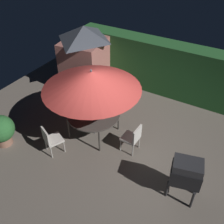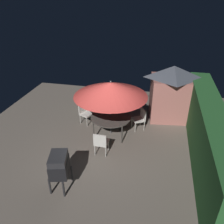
{
  "view_description": "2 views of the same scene",
  "coord_description": "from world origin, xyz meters",
  "px_view_note": "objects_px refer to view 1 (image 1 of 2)",
  "views": [
    {
      "loc": [
        2.74,
        -4.96,
        5.6
      ],
      "look_at": [
        -0.31,
        0.21,
        0.95
      ],
      "focal_mm": 41.34,
      "sensor_mm": 36.0,
      "label": 1
    },
    {
      "loc": [
        6.72,
        1.74,
        5.25
      ],
      "look_at": [
        -0.77,
        0.09,
        1.05
      ],
      "focal_mm": 36.2,
      "sensor_mm": 36.0,
      "label": 2
    }
  ],
  "objects_px": {
    "chair_near_shed": "(133,137)",
    "patio_table": "(93,115)",
    "potted_plant_by_shed": "(1,130)",
    "garden_shed": "(85,57)",
    "patio_umbrella": "(92,80)",
    "bbq_grill": "(186,173)",
    "chair_far_side": "(97,97)",
    "chair_toward_hedge": "(51,139)"
  },
  "relations": [
    {
      "from": "patio_umbrella",
      "to": "chair_far_side",
      "type": "bearing_deg",
      "value": 119.44
    },
    {
      "from": "garden_shed",
      "to": "chair_near_shed",
      "type": "distance_m",
      "value": 4.08
    },
    {
      "from": "chair_far_side",
      "to": "chair_toward_hedge",
      "type": "xyz_separation_m",
      "value": [
        0.03,
        -2.41,
        0.0
      ]
    },
    {
      "from": "patio_table",
      "to": "bbq_grill",
      "type": "bearing_deg",
      "value": -14.45
    },
    {
      "from": "patio_umbrella",
      "to": "bbq_grill",
      "type": "xyz_separation_m",
      "value": [
        3.12,
        -0.8,
        -1.12
      ]
    },
    {
      "from": "bbq_grill",
      "to": "chair_toward_hedge",
      "type": "xyz_separation_m",
      "value": [
        -3.73,
        -0.49,
        -0.33
      ]
    },
    {
      "from": "chair_near_shed",
      "to": "patio_table",
      "type": "bearing_deg",
      "value": 178.18
    },
    {
      "from": "chair_near_shed",
      "to": "chair_toward_hedge",
      "type": "relative_size",
      "value": 1.0
    },
    {
      "from": "garden_shed",
      "to": "patio_umbrella",
      "type": "relative_size",
      "value": 0.87
    },
    {
      "from": "potted_plant_by_shed",
      "to": "patio_table",
      "type": "bearing_deg",
      "value": 39.98
    },
    {
      "from": "patio_umbrella",
      "to": "chair_toward_hedge",
      "type": "xyz_separation_m",
      "value": [
        -0.6,
        -1.29,
        -1.44
      ]
    },
    {
      "from": "chair_toward_hedge",
      "to": "potted_plant_by_shed",
      "type": "height_order",
      "value": "potted_plant_by_shed"
    },
    {
      "from": "bbq_grill",
      "to": "patio_table",
      "type": "bearing_deg",
      "value": 165.55
    },
    {
      "from": "potted_plant_by_shed",
      "to": "chair_near_shed",
      "type": "bearing_deg",
      "value": 26.31
    },
    {
      "from": "chair_far_side",
      "to": "potted_plant_by_shed",
      "type": "distance_m",
      "value": 3.24
    },
    {
      "from": "patio_umbrella",
      "to": "potted_plant_by_shed",
      "type": "xyz_separation_m",
      "value": [
        -2.1,
        -1.77,
        -1.41
      ]
    },
    {
      "from": "patio_umbrella",
      "to": "potted_plant_by_shed",
      "type": "bearing_deg",
      "value": -140.02
    },
    {
      "from": "garden_shed",
      "to": "chair_near_shed",
      "type": "relative_size",
      "value": 2.72
    },
    {
      "from": "patio_table",
      "to": "chair_toward_hedge",
      "type": "xyz_separation_m",
      "value": [
        -0.6,
        -1.29,
        -0.22
      ]
    },
    {
      "from": "patio_umbrella",
      "to": "chair_far_side",
      "type": "relative_size",
      "value": 3.12
    },
    {
      "from": "bbq_grill",
      "to": "chair_toward_hedge",
      "type": "bearing_deg",
      "value": -172.51
    },
    {
      "from": "garden_shed",
      "to": "patio_umbrella",
      "type": "bearing_deg",
      "value": -50.68
    },
    {
      "from": "patio_umbrella",
      "to": "bbq_grill",
      "type": "distance_m",
      "value": 3.41
    },
    {
      "from": "patio_umbrella",
      "to": "chair_near_shed",
      "type": "distance_m",
      "value": 1.99
    },
    {
      "from": "bbq_grill",
      "to": "chair_toward_hedge",
      "type": "relative_size",
      "value": 1.33
    },
    {
      "from": "chair_near_shed",
      "to": "chair_toward_hedge",
      "type": "height_order",
      "value": "same"
    },
    {
      "from": "patio_table",
      "to": "chair_near_shed",
      "type": "xyz_separation_m",
      "value": [
        1.38,
        -0.04,
        -0.22
      ]
    },
    {
      "from": "bbq_grill",
      "to": "potted_plant_by_shed",
      "type": "bearing_deg",
      "value": -169.59
    },
    {
      "from": "patio_table",
      "to": "bbq_grill",
      "type": "height_order",
      "value": "bbq_grill"
    },
    {
      "from": "garden_shed",
      "to": "potted_plant_by_shed",
      "type": "distance_m",
      "value": 4.13
    },
    {
      "from": "chair_toward_hedge",
      "to": "bbq_grill",
      "type": "bearing_deg",
      "value": 7.49
    },
    {
      "from": "garden_shed",
      "to": "bbq_grill",
      "type": "bearing_deg",
      "value": -31.8
    },
    {
      "from": "patio_table",
      "to": "chair_near_shed",
      "type": "relative_size",
      "value": 1.78
    },
    {
      "from": "chair_near_shed",
      "to": "chair_toward_hedge",
      "type": "xyz_separation_m",
      "value": [
        -1.98,
        -1.25,
        0.0
      ]
    },
    {
      "from": "garden_shed",
      "to": "patio_table",
      "type": "bearing_deg",
      "value": -50.68
    },
    {
      "from": "patio_table",
      "to": "chair_near_shed",
      "type": "bearing_deg",
      "value": -1.82
    },
    {
      "from": "garden_shed",
      "to": "bbq_grill",
      "type": "relative_size",
      "value": 2.04
    },
    {
      "from": "garden_shed",
      "to": "potted_plant_by_shed",
      "type": "height_order",
      "value": "garden_shed"
    },
    {
      "from": "potted_plant_by_shed",
      "to": "chair_far_side",
      "type": "bearing_deg",
      "value": 62.92
    },
    {
      "from": "chair_far_side",
      "to": "bbq_grill",
      "type": "bearing_deg",
      "value": -27.12
    },
    {
      "from": "patio_umbrella",
      "to": "bbq_grill",
      "type": "relative_size",
      "value": 2.34
    },
    {
      "from": "bbq_grill",
      "to": "chair_near_shed",
      "type": "distance_m",
      "value": 1.93
    }
  ]
}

